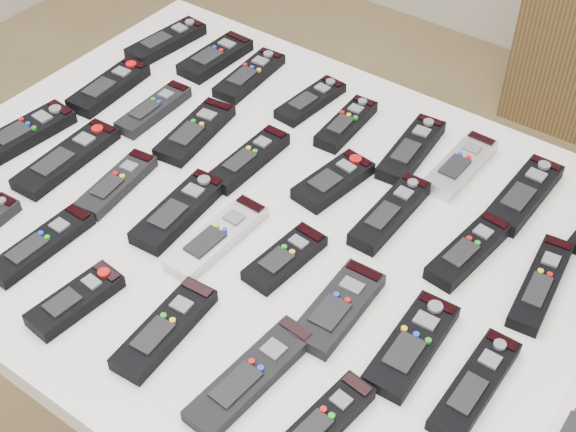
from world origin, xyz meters
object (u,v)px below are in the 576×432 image
Objects in this scene: table at (288,251)px; remote_12 at (195,131)px; remote_22 at (179,211)px; remote_26 at (412,345)px; remote_14 at (333,181)px; remote_25 at (338,308)px; remote_35 at (323,423)px; remote_19 at (25,133)px; remote_27 at (475,385)px; remote_11 at (154,109)px; remote_21 at (117,184)px; remote_3 at (311,101)px; remote_31 at (41,245)px; remote_13 at (249,159)px; remote_4 at (346,124)px; remote_6 at (460,165)px; remote_5 at (411,149)px; remote_33 at (165,329)px; remote_15 at (390,213)px; remote_16 at (469,251)px; remote_24 at (285,258)px; remote_2 at (250,75)px; remote_34 at (251,376)px; remote_7 at (524,194)px; remote_23 at (217,237)px; remote_0 at (166,41)px; remote_10 at (109,87)px; remote_17 at (541,284)px; remote_1 at (215,57)px; remote_32 at (75,300)px.

table is 7.06× the size of remote_12.
remote_22 is 0.43m from remote_26.
table is 0.14m from remote_14.
remote_26 is (0.12, 0.00, -0.00)m from remote_25.
remote_26 is 0.17m from remote_35.
remote_27 is (0.88, -0.01, -0.00)m from remote_19.
remote_11 reaches higher than remote_21.
remote_31 is at bearing -96.78° from remote_3.
remote_21 is (-0.14, -0.18, -0.00)m from remote_13.
remote_6 is at bearing 0.99° from remote_4.
remote_5 and remote_19 have the same top height.
remote_26 is 0.10m from remote_27.
remote_6 is 0.96× the size of remote_33.
remote_5 is at bearing 108.32° from remote_15.
table is 0.29m from remote_16.
remote_15 reaches higher than remote_24.
remote_2 is 0.59m from remote_16.
table is 0.39m from remote_11.
remote_33 is (-0.27, -0.38, -0.00)m from remote_16.
remote_16 is at bearing -0.72° from remote_11.
remote_33 reaches higher than remote_34.
remote_27 is at bearing 37.48° from remote_34.
remote_2 is 0.46m from remote_6.
remote_19 is 1.11× the size of remote_21.
remote_7 is 0.23m from remote_15.
remote_3 is 0.87× the size of remote_26.
remote_21 is 0.56m from remote_26.
remote_35 is (0.18, -0.54, 0.00)m from remote_5.
remote_23 is (0.31, -0.19, -0.00)m from remote_11.
remote_26 is (0.58, -0.38, 0.00)m from remote_2.
remote_0 is at bearing 151.49° from table.
remote_27 is at bearing 58.44° from remote_35.
remote_7 reaches higher than table.
remote_6 is 0.69m from remote_31.
remote_2 is 0.99× the size of remote_10.
remote_15 reaches higher than remote_2.
remote_10 is 0.19m from remote_19.
remote_17 is 1.13× the size of remote_25.
remote_21 is 0.21m from remote_23.
remote_1 is 1.17× the size of remote_24.
remote_19 is 1.26× the size of remote_32.
remote_23 is (0.09, -0.38, 0.00)m from remote_3.
remote_6 is 0.67m from remote_10.
remote_13 reaches higher than remote_24.
remote_23 is at bearing -119.53° from remote_6.
remote_15 is at bearing -2.44° from remote_10.
remote_17 is (0.37, 0.11, 0.07)m from table.
remote_21 is at bearing 4.86° from remote_19.
remote_32 is (-0.30, -0.59, 0.00)m from remote_6.
remote_19 is 1.15× the size of remote_35.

